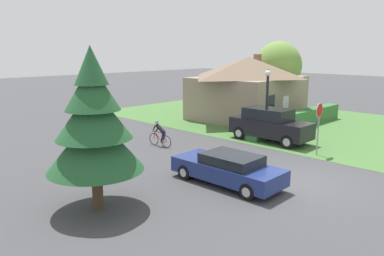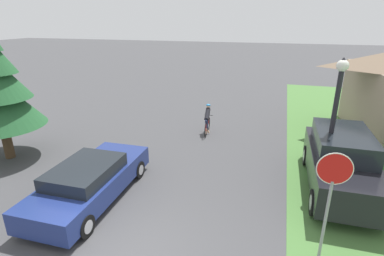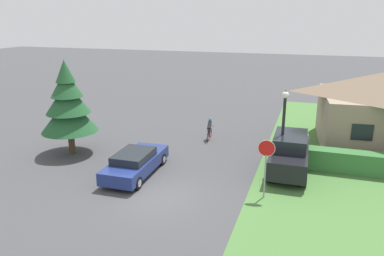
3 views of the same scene
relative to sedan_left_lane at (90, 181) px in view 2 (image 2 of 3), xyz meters
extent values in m
plane|color=#424244|center=(2.02, -1.92, -0.64)|extent=(140.00, 140.00, 0.00)
cube|color=navy|center=(0.00, 0.04, -0.08)|extent=(1.90, 4.76, 0.64)
cube|color=black|center=(0.00, -0.18, 0.44)|extent=(1.64, 2.30, 0.40)
cylinder|color=black|center=(-0.83, 1.63, -0.33)|extent=(0.29, 0.63, 0.62)
cylinder|color=#ADADB2|center=(-0.83, 1.63, -0.33)|extent=(0.30, 0.37, 0.36)
cylinder|color=black|center=(0.76, 1.66, -0.33)|extent=(0.29, 0.63, 0.62)
cylinder|color=#ADADB2|center=(0.76, 1.66, -0.33)|extent=(0.30, 0.37, 0.36)
cylinder|color=black|center=(-0.76, -1.58, -0.33)|extent=(0.29, 0.63, 0.62)
cylinder|color=#ADADB2|center=(-0.76, -1.58, -0.33)|extent=(0.30, 0.37, 0.36)
cylinder|color=black|center=(0.82, -1.55, -0.33)|extent=(0.29, 0.63, 0.62)
cylinder|color=#ADADB2|center=(0.82, -1.55, -0.33)|extent=(0.30, 0.37, 0.36)
torus|color=black|center=(2.13, 6.16, -0.31)|extent=(0.11, 0.70, 0.70)
torus|color=black|center=(2.03, 7.14, -0.31)|extent=(0.11, 0.70, 0.70)
cylinder|color=#B21E1E|center=(2.10, 6.41, -0.15)|extent=(0.05, 0.18, 0.56)
cylinder|color=#B21E1E|center=(2.07, 6.77, -0.13)|extent=(0.10, 0.62, 0.62)
cylinder|color=#B21E1E|center=(2.07, 6.70, 0.15)|extent=(0.11, 0.73, 0.09)
cylinder|color=#B21E1E|center=(2.11, 6.32, -0.37)|extent=(0.07, 0.33, 0.15)
cylinder|color=#B21E1E|center=(2.12, 6.25, -0.10)|extent=(0.05, 0.21, 0.44)
cylinder|color=#B21E1E|center=(2.03, 7.10, -0.07)|extent=(0.05, 0.12, 0.49)
cylinder|color=black|center=(2.04, 7.06, 0.17)|extent=(0.44, 0.07, 0.02)
ellipsoid|color=black|center=(2.11, 6.34, 0.14)|extent=(0.10, 0.21, 0.05)
cylinder|color=#262D4C|center=(2.10, 6.33, -0.03)|extent=(0.13, 0.25, 0.46)
cylinder|color=#262D4C|center=(2.10, 6.49, -0.11)|extent=(0.13, 0.25, 0.61)
cylinder|color=tan|center=(2.10, 6.39, -0.40)|extent=(0.08, 0.08, 0.30)
cylinder|color=tan|center=(2.15, 6.55, -0.49)|extent=(0.17, 0.08, 0.21)
cylinder|color=black|center=(2.08, 6.61, 0.37)|extent=(0.29, 0.69, 0.55)
cylinder|color=black|center=(2.05, 6.83, 0.35)|extent=(0.09, 0.25, 0.35)
cylinder|color=black|center=(2.05, 7.11, 0.35)|extent=(0.09, 0.25, 0.35)
sphere|color=tan|center=(2.05, 6.88, 0.69)|extent=(0.19, 0.19, 0.19)
ellipsoid|color=#267FBF|center=(2.05, 6.88, 0.74)|extent=(0.22, 0.18, 0.12)
cube|color=black|center=(7.45, 2.82, 0.19)|extent=(1.91, 4.85, 0.95)
cube|color=black|center=(7.45, 3.03, 1.00)|extent=(1.67, 2.73, 0.67)
cylinder|color=black|center=(6.60, 4.46, -0.26)|extent=(0.27, 0.77, 0.77)
cylinder|color=#ADADB2|center=(6.60, 4.46, -0.26)|extent=(0.28, 0.45, 0.44)
cylinder|color=black|center=(8.26, 4.47, -0.26)|extent=(0.27, 0.77, 0.77)
cylinder|color=#ADADB2|center=(8.26, 4.47, -0.26)|extent=(0.28, 0.45, 0.44)
cylinder|color=black|center=(6.64, 1.17, -0.26)|extent=(0.27, 0.77, 0.77)
cylinder|color=#ADADB2|center=(6.64, 1.17, -0.26)|extent=(0.28, 0.45, 0.44)
cylinder|color=black|center=(8.29, 1.19, -0.26)|extent=(0.27, 0.77, 0.77)
cylinder|color=#ADADB2|center=(8.29, 1.19, -0.26)|extent=(0.28, 0.45, 0.44)
cylinder|color=gray|center=(6.63, -0.56, 0.39)|extent=(0.07, 0.07, 2.05)
cylinder|color=red|center=(6.63, -0.56, 1.71)|extent=(0.71, 0.06, 0.71)
cylinder|color=silver|center=(6.63, -0.56, 1.71)|extent=(0.75, 0.05, 0.75)
cylinder|color=black|center=(7.03, 2.87, 1.31)|extent=(0.15, 0.15, 3.91)
sphere|color=white|center=(7.03, 2.87, 3.42)|extent=(0.35, 0.35, 0.35)
cone|color=black|center=(7.03, 2.87, 3.60)|extent=(0.21, 0.21, 0.14)
cylinder|color=#4C3823|center=(-5.01, 1.66, 0.05)|extent=(0.37, 0.37, 1.38)
camera|label=1|loc=(-11.37, -9.16, 4.72)|focal=35.00mm
camera|label=2|loc=(5.35, -6.87, 4.72)|focal=28.00mm
camera|label=3|loc=(8.29, -16.07, 7.19)|focal=35.00mm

